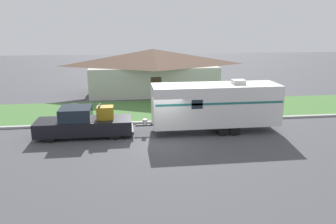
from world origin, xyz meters
name	(u,v)px	position (x,y,z in m)	size (l,w,h in m)	color
ground_plane	(163,141)	(0.00, 0.00, 0.00)	(120.00, 120.00, 0.00)	#47474C
curb_strip	(157,122)	(0.00, 3.75, 0.07)	(80.00, 0.30, 0.14)	#ADADA8
lawn_strip	(153,110)	(0.00, 7.40, 0.01)	(80.00, 7.00, 0.03)	#477538
house_across_street	(153,70)	(0.68, 14.53, 2.31)	(13.50, 6.60, 4.47)	#B2B2A8
pickup_truck	(84,123)	(-4.82, 1.45, 0.85)	(6.01, 2.05, 2.02)	black
travel_trailer	(216,104)	(3.64, 1.45, 1.81)	(9.36, 2.41, 3.40)	black
mailbox	(75,108)	(-5.85, 4.85, 1.03)	(0.48, 0.20, 1.34)	brown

